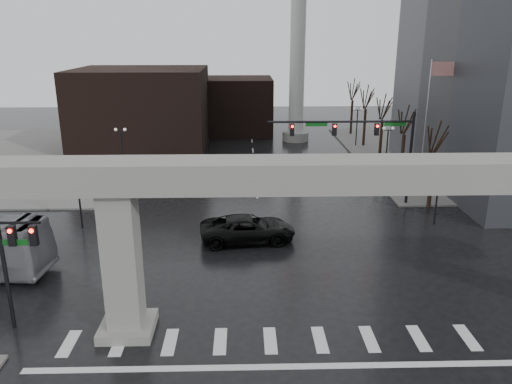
% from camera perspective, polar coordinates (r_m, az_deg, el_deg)
% --- Properties ---
extents(ground, '(160.00, 160.00, 0.00)m').
position_cam_1_polar(ground, '(25.84, 1.52, -15.35)').
color(ground, black).
rests_on(ground, ground).
extents(sidewalk_ne, '(28.00, 36.00, 0.15)m').
position_cam_1_polar(sidewalk_ne, '(65.26, 23.25, 3.81)').
color(sidewalk_ne, slate).
rests_on(sidewalk_ne, ground).
extents(sidewalk_nw, '(28.00, 36.00, 0.15)m').
position_cam_1_polar(sidewalk_nw, '(64.28, -24.18, 3.50)').
color(sidewalk_nw, slate).
rests_on(sidewalk_nw, ground).
extents(elevated_guideway, '(48.00, 2.60, 8.70)m').
position_cam_1_polar(elevated_guideway, '(22.94, 4.81, -0.68)').
color(elevated_guideway, gray).
rests_on(elevated_guideway, ground).
extents(building_far_left, '(16.00, 14.00, 10.00)m').
position_cam_1_polar(building_far_left, '(65.54, -12.90, 9.24)').
color(building_far_left, black).
rests_on(building_far_left, ground).
extents(building_far_mid, '(10.00, 10.00, 8.00)m').
position_cam_1_polar(building_far_mid, '(74.33, -2.12, 9.83)').
color(building_far_mid, black).
rests_on(building_far_mid, ground).
extents(smokestack, '(3.60, 3.60, 30.00)m').
position_cam_1_polar(smokestack, '(68.03, 4.80, 16.97)').
color(smokestack, beige).
rests_on(smokestack, ground).
extents(signal_mast_arm, '(12.12, 0.43, 8.00)m').
position_cam_1_polar(signal_mast_arm, '(42.52, 12.51, 6.04)').
color(signal_mast_arm, black).
rests_on(signal_mast_arm, ground).
extents(signal_left_pole, '(2.30, 0.30, 6.00)m').
position_cam_1_polar(signal_left_pole, '(26.67, -25.94, -6.26)').
color(signal_left_pole, black).
rests_on(signal_left_pole, ground).
extents(flagpole_assembly, '(2.06, 0.12, 12.00)m').
position_cam_1_polar(flagpole_assembly, '(47.12, 19.27, 8.69)').
color(flagpole_assembly, silver).
rests_on(flagpole_assembly, ground).
extents(lamp_right_0, '(1.22, 0.32, 5.11)m').
position_cam_1_polar(lamp_right_0, '(39.99, 20.17, 1.17)').
color(lamp_right_0, black).
rests_on(lamp_right_0, ground).
extents(lamp_right_1, '(1.22, 0.32, 5.11)m').
position_cam_1_polar(lamp_right_1, '(52.85, 14.78, 5.48)').
color(lamp_right_1, black).
rests_on(lamp_right_1, ground).
extents(lamp_right_2, '(1.22, 0.32, 5.11)m').
position_cam_1_polar(lamp_right_2, '(66.18, 11.49, 8.07)').
color(lamp_right_2, black).
rests_on(lamp_right_2, ground).
extents(lamp_left_0, '(1.22, 0.32, 5.11)m').
position_cam_1_polar(lamp_left_0, '(39.15, -19.71, 0.88)').
color(lamp_left_0, black).
rests_on(lamp_left_0, ground).
extents(lamp_left_1, '(1.22, 0.32, 5.11)m').
position_cam_1_polar(lamp_left_1, '(52.22, -15.13, 5.31)').
color(lamp_left_1, black).
rests_on(lamp_left_1, ground).
extents(lamp_left_2, '(1.22, 0.32, 5.11)m').
position_cam_1_polar(lamp_left_2, '(65.67, -12.38, 7.94)').
color(lamp_left_2, black).
rests_on(lamp_left_2, ground).
extents(tree_right_0, '(1.09, 1.58, 7.50)m').
position_cam_1_polar(tree_right_0, '(44.14, 19.48, 1.79)').
color(tree_right_0, black).
rests_on(tree_right_0, ground).
extents(tree_right_1, '(1.09, 1.61, 7.67)m').
position_cam_1_polar(tree_right_1, '(51.43, 16.43, 4.31)').
color(tree_right_1, black).
rests_on(tree_right_1, ground).
extents(tree_right_2, '(1.10, 1.63, 7.85)m').
position_cam_1_polar(tree_right_2, '(58.91, 14.12, 6.19)').
color(tree_right_2, black).
rests_on(tree_right_2, ground).
extents(tree_right_3, '(1.11, 1.66, 8.02)m').
position_cam_1_polar(tree_right_3, '(66.51, 12.33, 7.63)').
color(tree_right_3, black).
rests_on(tree_right_3, ground).
extents(tree_right_4, '(1.12, 1.69, 8.19)m').
position_cam_1_polar(tree_right_4, '(74.19, 10.91, 8.77)').
color(tree_right_4, black).
rests_on(tree_right_4, ground).
extents(pickup_truck, '(6.99, 3.82, 1.86)m').
position_cam_1_polar(pickup_truck, '(35.30, -0.95, -4.22)').
color(pickup_truck, black).
rests_on(pickup_truck, ground).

